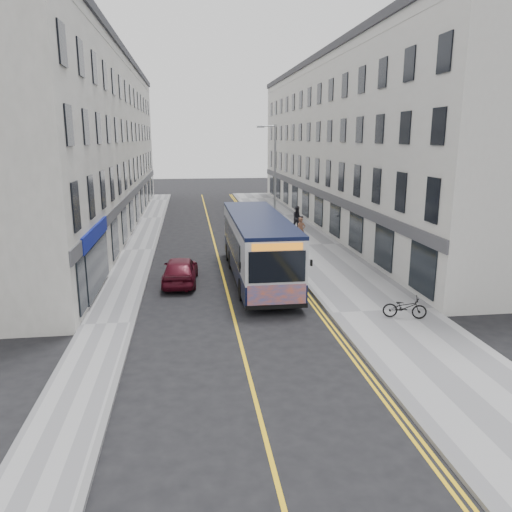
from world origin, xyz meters
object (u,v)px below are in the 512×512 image
object	(u,v)px
streetlamp	(274,179)
car_white	(238,216)
city_bus	(258,245)
car_maroon	(180,270)
pedestrian_far	(298,218)
pedestrian_near	(301,230)
bicycle	(405,307)

from	to	relation	value
streetlamp	car_white	size ratio (longest dim) A/B	1.96
city_bus	car_white	size ratio (longest dim) A/B	2.79
city_bus	car_white	bearing A→B (deg)	87.82
city_bus	car_maroon	bearing A→B (deg)	-174.71
car_white	pedestrian_far	bearing A→B (deg)	-44.73
car_maroon	pedestrian_near	bearing A→B (deg)	-130.23
streetlamp	city_bus	world-z (taller)	streetlamp
car_maroon	streetlamp	bearing A→B (deg)	-119.71
car_maroon	car_white	bearing A→B (deg)	-101.60
pedestrian_near	car_white	bearing A→B (deg)	102.60
streetlamp	bicycle	size ratio (longest dim) A/B	4.67
city_bus	car_white	distance (m)	16.69
pedestrian_near	car_white	world-z (taller)	pedestrian_near
bicycle	pedestrian_far	size ratio (longest dim) A/B	0.91
bicycle	car_white	distance (m)	23.88
pedestrian_near	car_maroon	world-z (taller)	pedestrian_near
streetlamp	pedestrian_near	distance (m)	4.01
pedestrian_near	city_bus	bearing A→B (deg)	-126.56
pedestrian_near	car_maroon	bearing A→B (deg)	-143.27
pedestrian_far	car_white	xyz separation A→B (m)	(-4.27, 3.94, -0.39)
pedestrian_far	car_maroon	xyz separation A→B (m)	(-8.86, -13.07, -0.36)
bicycle	car_maroon	distance (m)	11.04
bicycle	pedestrian_far	bearing A→B (deg)	17.25
city_bus	car_maroon	world-z (taller)	city_bus
bicycle	pedestrian_near	bearing A→B (deg)	20.32
city_bus	streetlamp	bearing A→B (deg)	75.53
city_bus	pedestrian_near	bearing A→B (deg)	62.98
streetlamp	car_maroon	bearing A→B (deg)	-123.22
pedestrian_near	car_white	size ratio (longest dim) A/B	0.42
pedestrian_far	city_bus	bearing A→B (deg)	-115.15
bicycle	streetlamp	bearing A→B (deg)	25.99
pedestrian_near	car_white	distance (m)	9.25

